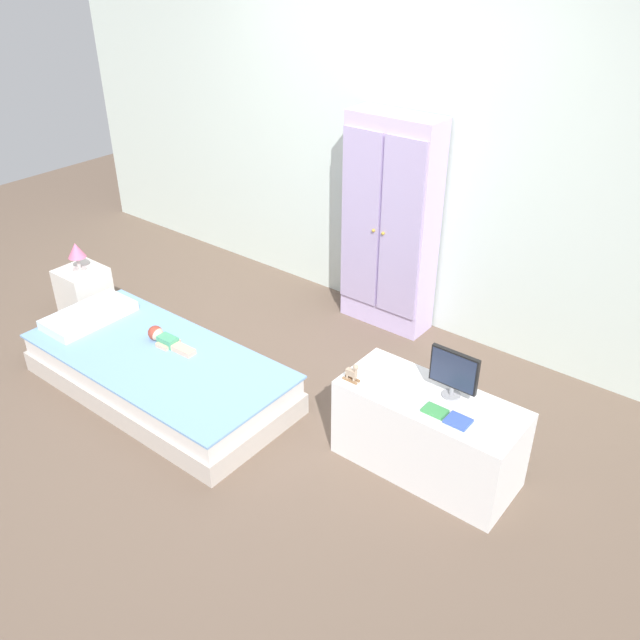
% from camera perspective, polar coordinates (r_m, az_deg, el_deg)
% --- Properties ---
extents(ground_plane, '(10.00, 10.00, 0.02)m').
position_cam_1_polar(ground_plane, '(4.41, -7.13, -6.46)').
color(ground_plane, brown).
extents(back_wall, '(6.40, 0.05, 2.70)m').
position_cam_1_polar(back_wall, '(4.91, 5.24, 15.40)').
color(back_wall, silver).
rests_on(back_wall, ground_plane).
extents(bed, '(1.80, 0.83, 0.28)m').
position_cam_1_polar(bed, '(4.46, -13.50, -4.40)').
color(bed, beige).
rests_on(bed, ground_plane).
extents(pillow, '(0.32, 0.59, 0.07)m').
position_cam_1_polar(pillow, '(4.87, -19.04, 0.38)').
color(pillow, silver).
rests_on(pillow, bed).
extents(doll, '(0.39, 0.13, 0.10)m').
position_cam_1_polar(doll, '(4.47, -13.20, -1.48)').
color(doll, '#4CA375').
rests_on(doll, bed).
extents(nightstand, '(0.32, 0.32, 0.42)m').
position_cam_1_polar(nightstand, '(5.39, -19.31, 2.08)').
color(nightstand, silver).
rests_on(nightstand, ground_plane).
extents(table_lamp, '(0.13, 0.13, 0.21)m').
position_cam_1_polar(table_lamp, '(5.24, -19.98, 5.50)').
color(table_lamp, '#B7B2AD').
rests_on(table_lamp, nightstand).
extents(wardrobe, '(0.67, 0.30, 1.57)m').
position_cam_1_polar(wardrobe, '(4.84, 5.97, 8.03)').
color(wardrobe, silver).
rests_on(wardrobe, ground_plane).
extents(tv_stand, '(1.00, 0.43, 0.49)m').
position_cam_1_polar(tv_stand, '(3.74, 9.16, -9.50)').
color(tv_stand, white).
rests_on(tv_stand, ground_plane).
extents(tv_monitor, '(0.27, 0.10, 0.27)m').
position_cam_1_polar(tv_monitor, '(3.53, 11.30, -4.32)').
color(tv_monitor, '#99999E').
rests_on(tv_monitor, tv_stand).
extents(rocking_horse_toy, '(0.09, 0.04, 0.11)m').
position_cam_1_polar(rocking_horse_toy, '(3.63, 2.79, -4.52)').
color(rocking_horse_toy, '#8E6642').
rests_on(rocking_horse_toy, tv_stand).
extents(book_green, '(0.12, 0.09, 0.02)m').
position_cam_1_polar(book_green, '(3.49, 9.75, -7.62)').
color(book_green, '#429E51').
rests_on(book_green, tv_stand).
extents(book_blue, '(0.12, 0.10, 0.02)m').
position_cam_1_polar(book_blue, '(3.45, 11.67, -8.42)').
color(book_blue, blue).
rests_on(book_blue, tv_stand).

